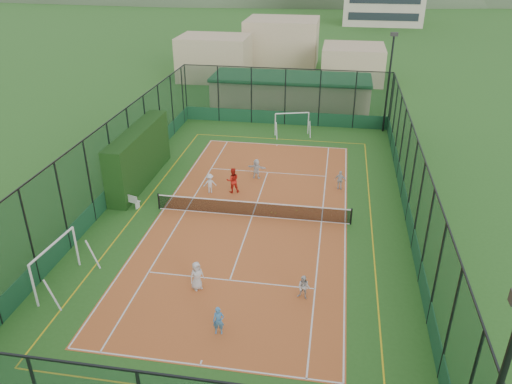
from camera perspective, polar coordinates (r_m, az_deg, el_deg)
ground at (r=29.79m, az=-0.43°, el=-2.78°), size 300.00×300.00×0.00m
court_slab at (r=29.79m, az=-0.43°, el=-2.77°), size 11.17×23.97×0.01m
tennis_net at (r=29.53m, az=-0.43°, el=-1.89°), size 11.67×0.12×1.06m
perimeter_fence at (r=28.64m, az=-0.45°, el=1.58°), size 18.12×34.12×5.00m
floodlight_ne at (r=43.64m, az=14.89°, el=11.85°), size 0.60×0.26×8.25m
clubhouse at (r=49.52m, az=3.98°, el=11.31°), size 15.20×7.20×3.15m
hedge_left at (r=34.32m, az=-13.20°, el=4.05°), size 1.27×8.46×3.70m
white_bench at (r=31.73m, az=-14.44°, el=-0.80°), size 1.69×0.91×0.92m
futsal_goal_near at (r=25.40m, az=-21.88°, el=-7.75°), size 3.50×1.31×2.21m
futsal_goal_far at (r=42.44m, az=4.11°, el=7.77°), size 3.04×1.64×1.88m
child_near_left at (r=23.71m, az=-6.78°, el=-9.48°), size 0.83×0.83×1.45m
child_near_mid at (r=21.31m, az=-4.30°, el=-14.46°), size 0.52×0.39×1.30m
child_near_right at (r=23.16m, az=5.48°, el=-10.81°), size 0.67×0.58×1.20m
child_far_left at (r=32.39m, az=-5.30°, el=0.99°), size 0.97×0.75×1.32m
child_far_right at (r=33.17m, az=9.60°, el=1.34°), size 0.82×0.48×1.31m
child_far_back at (r=34.28m, az=0.05°, el=2.68°), size 1.34×0.57×1.40m
coach at (r=32.28m, az=-2.68°, el=1.35°), size 0.99×0.88×1.69m
tennis_balls at (r=30.20m, az=2.90°, el=-2.29°), size 1.54×0.64×0.07m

